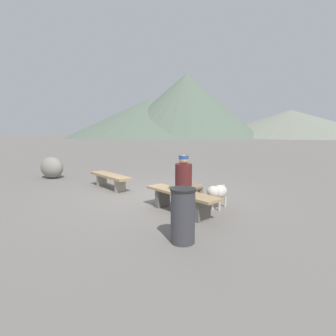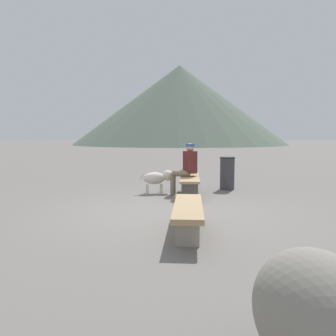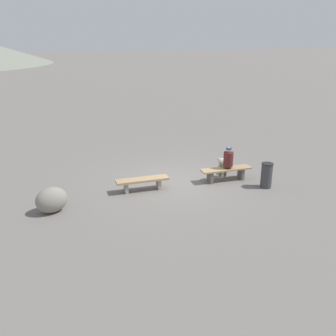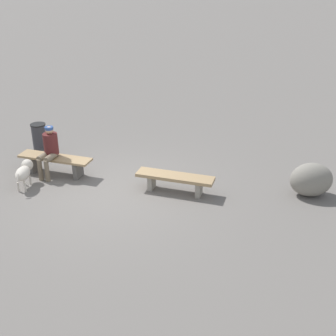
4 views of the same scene
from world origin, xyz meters
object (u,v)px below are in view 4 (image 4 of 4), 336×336
bench_left (175,179)px  boulder (311,180)px  dog (24,171)px  bench_right (55,161)px  trash_bin (40,139)px  seated_person (49,148)px

bench_left → boulder: bearing=-165.3°
bench_left → dog: 3.52m
bench_right → dog: 0.87m
bench_right → boulder: size_ratio=1.96×
bench_right → dog: size_ratio=2.23×
dog → trash_bin: 1.92m
bench_right → seated_person: 0.40m
seated_person → boulder: size_ratio=1.31×
seated_person → dog: size_ratio=1.50×
trash_bin → boulder: bearing=176.3°
bench_right → seated_person: (0.07, 0.08, 0.38)m
seated_person → boulder: bearing=-169.3°
dog → trash_bin: size_ratio=0.96×
bench_left → boulder: size_ratio=1.88×
trash_bin → boulder: size_ratio=0.91×
bench_left → seated_person: seated_person is taller
seated_person → trash_bin: size_ratio=1.44×
bench_right → boulder: 6.08m
bench_left → trash_bin: (4.10, -1.13, 0.11)m
boulder → dog: bearing=11.9°
trash_bin → bench_right: bearing=134.9°
trash_bin → dog: bearing=109.7°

